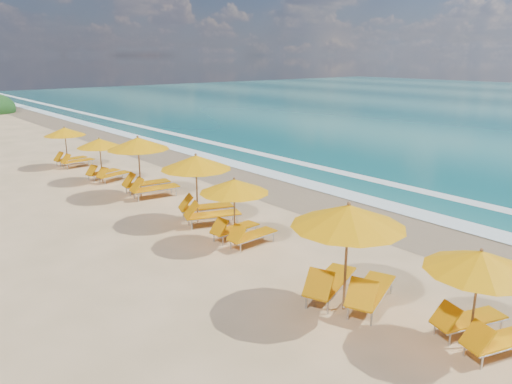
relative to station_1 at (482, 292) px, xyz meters
The scene contains 10 objects.
ground 9.02m from the station_1, 81.15° to the left, with size 160.00×160.00×0.00m, color #DCB481.
wet_sand 10.41m from the station_1, 58.66° to the left, with size 4.00×160.00×0.01m, color #897152.
surf_foam 12.02m from the station_1, 47.54° to the left, with size 4.00×160.00×0.01m.
station_1 is the anchor object (origin of this frame).
station_2 2.96m from the station_1, 104.58° to the left, with size 3.47×3.42×2.69m.
station_3 7.75m from the station_1, 91.78° to the left, with size 2.48×2.31×2.23m.
station_4 10.27m from the station_1, 89.64° to the left, with size 3.28×3.22×2.55m.
station_5 14.75m from the station_1, 89.68° to the left, with size 3.06×2.89×2.64m.
station_6 18.36m from the station_1, 90.60° to the left, with size 2.63×2.53×2.14m.
station_7 22.59m from the station_1, 90.85° to the left, with size 2.54×2.38×2.21m.
Camera 1 is at (-10.64, -12.81, 5.85)m, focal length 34.36 mm.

